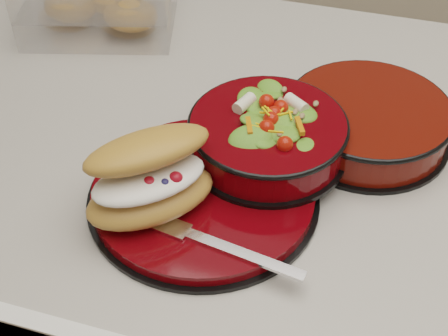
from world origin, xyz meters
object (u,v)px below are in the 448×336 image
(salad_bowl, at_px, (268,132))
(extra_bowl, at_px, (368,120))
(croissant, at_px, (151,177))
(island_counter, at_px, (246,315))
(pastry_box, at_px, (100,2))
(fork, at_px, (220,245))
(dinner_plate, at_px, (204,194))

(salad_bowl, distance_m, extra_bowl, 0.15)
(croissant, height_order, extra_bowl, croissant)
(island_counter, bearing_deg, pastry_box, 148.08)
(salad_bowl, height_order, extra_bowl, salad_bowl)
(extra_bowl, bearing_deg, croissant, -135.00)
(fork, relative_size, extra_bowl, 0.82)
(extra_bowl, bearing_deg, fork, -116.36)
(dinner_plate, height_order, salad_bowl, salad_bowl)
(dinner_plate, bearing_deg, island_counter, 80.63)
(fork, bearing_deg, salad_bowl, 5.48)
(island_counter, height_order, fork, fork)
(island_counter, bearing_deg, croissant, -110.43)
(croissant, bearing_deg, pastry_box, 79.17)
(salad_bowl, bearing_deg, island_counter, 117.17)
(dinner_plate, bearing_deg, croissant, -137.54)
(island_counter, xyz_separation_m, extra_bowl, (0.15, 0.03, 0.48))
(island_counter, distance_m, pastry_box, 0.62)
(croissant, height_order, fork, croissant)
(dinner_plate, xyz_separation_m, pastry_box, (-0.29, 0.34, 0.03))
(dinner_plate, relative_size, croissant, 1.59)
(croissant, distance_m, fork, 0.11)
(dinner_plate, distance_m, salad_bowl, 0.11)
(fork, height_order, pastry_box, pastry_box)
(island_counter, height_order, croissant, croissant)
(pastry_box, relative_size, extra_bowl, 1.25)
(island_counter, height_order, extra_bowl, extra_bowl)
(dinner_plate, distance_m, croissant, 0.08)
(dinner_plate, height_order, extra_bowl, extra_bowl)
(croissant, relative_size, pastry_box, 0.64)
(pastry_box, bearing_deg, dinner_plate, -65.08)
(dinner_plate, distance_m, extra_bowl, 0.25)
(pastry_box, bearing_deg, extra_bowl, -35.41)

